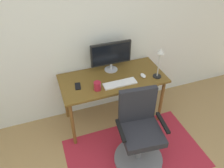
{
  "coord_description": "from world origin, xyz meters",
  "views": [
    {
      "loc": [
        -0.36,
        -0.39,
        2.42
      ],
      "look_at": [
        0.35,
        1.55,
        0.85
      ],
      "focal_mm": 35.1,
      "sensor_mm": 36.0,
      "label": 1
    }
  ],
  "objects_px": {
    "office_chair": "(139,137)",
    "keyboard": "(120,83)",
    "computer_mouse": "(143,75)",
    "desk_lamp": "(160,59)",
    "monitor": "(111,55)",
    "cell_phone": "(78,86)",
    "desk": "(113,83)",
    "coffee_cup": "(97,86)"
  },
  "relations": [
    {
      "from": "keyboard",
      "to": "coffee_cup",
      "type": "xyz_separation_m",
      "value": [
        -0.3,
        -0.01,
        0.05
      ]
    },
    {
      "from": "coffee_cup",
      "to": "desk_lamp",
      "type": "bearing_deg",
      "value": -0.47
    },
    {
      "from": "keyboard",
      "to": "cell_phone",
      "type": "distance_m",
      "value": 0.53
    },
    {
      "from": "monitor",
      "to": "keyboard",
      "type": "distance_m",
      "value": 0.41
    },
    {
      "from": "keyboard",
      "to": "office_chair",
      "type": "bearing_deg",
      "value": -88.15
    },
    {
      "from": "cell_phone",
      "to": "office_chair",
      "type": "relative_size",
      "value": 0.14
    },
    {
      "from": "computer_mouse",
      "to": "cell_phone",
      "type": "xyz_separation_m",
      "value": [
        -0.86,
        0.08,
        -0.01
      ]
    },
    {
      "from": "keyboard",
      "to": "desk_lamp",
      "type": "relative_size",
      "value": 1.04
    },
    {
      "from": "keyboard",
      "to": "computer_mouse",
      "type": "relative_size",
      "value": 4.13
    },
    {
      "from": "monitor",
      "to": "desk_lamp",
      "type": "height_order",
      "value": "desk_lamp"
    },
    {
      "from": "desk",
      "to": "keyboard",
      "type": "relative_size",
      "value": 3.21
    },
    {
      "from": "office_chair",
      "to": "keyboard",
      "type": "bearing_deg",
      "value": 98.3
    },
    {
      "from": "monitor",
      "to": "cell_phone",
      "type": "bearing_deg",
      "value": -157.6
    },
    {
      "from": "monitor",
      "to": "cell_phone",
      "type": "height_order",
      "value": "monitor"
    },
    {
      "from": "monitor",
      "to": "office_chair",
      "type": "height_order",
      "value": "monitor"
    },
    {
      "from": "monitor",
      "to": "computer_mouse",
      "type": "height_order",
      "value": "monitor"
    },
    {
      "from": "cell_phone",
      "to": "office_chair",
      "type": "height_order",
      "value": "office_chair"
    },
    {
      "from": "keyboard",
      "to": "cell_phone",
      "type": "bearing_deg",
      "value": 165.59
    },
    {
      "from": "desk",
      "to": "keyboard",
      "type": "bearing_deg",
      "value": -76.27
    },
    {
      "from": "coffee_cup",
      "to": "desk_lamp",
      "type": "xyz_separation_m",
      "value": [
        0.82,
        -0.01,
        0.22
      ]
    },
    {
      "from": "coffee_cup",
      "to": "computer_mouse",
      "type": "bearing_deg",
      "value": 5.2
    },
    {
      "from": "desk_lamp",
      "to": "office_chair",
      "type": "relative_size",
      "value": 0.42
    },
    {
      "from": "keyboard",
      "to": "coffee_cup",
      "type": "height_order",
      "value": "coffee_cup"
    },
    {
      "from": "keyboard",
      "to": "desk_lamp",
      "type": "bearing_deg",
      "value": -1.78
    },
    {
      "from": "keyboard",
      "to": "computer_mouse",
      "type": "height_order",
      "value": "computer_mouse"
    },
    {
      "from": "desk",
      "to": "desk_lamp",
      "type": "height_order",
      "value": "desk_lamp"
    },
    {
      "from": "keyboard",
      "to": "desk_lamp",
      "type": "distance_m",
      "value": 0.58
    },
    {
      "from": "desk_lamp",
      "to": "monitor",
      "type": "bearing_deg",
      "value": 145.06
    },
    {
      "from": "computer_mouse",
      "to": "office_chair",
      "type": "relative_size",
      "value": 0.11
    },
    {
      "from": "desk",
      "to": "desk_lamp",
      "type": "distance_m",
      "value": 0.68
    },
    {
      "from": "cell_phone",
      "to": "desk_lamp",
      "type": "bearing_deg",
      "value": 0.83
    },
    {
      "from": "cell_phone",
      "to": "desk_lamp",
      "type": "distance_m",
      "value": 1.08
    },
    {
      "from": "computer_mouse",
      "to": "office_chair",
      "type": "bearing_deg",
      "value": -117.42
    },
    {
      "from": "computer_mouse",
      "to": "desk_lamp",
      "type": "xyz_separation_m",
      "value": [
        0.17,
        -0.07,
        0.25
      ]
    },
    {
      "from": "monitor",
      "to": "desk_lamp",
      "type": "distance_m",
      "value": 0.63
    },
    {
      "from": "keyboard",
      "to": "office_chair",
      "type": "distance_m",
      "value": 0.7
    },
    {
      "from": "office_chair",
      "to": "desk",
      "type": "bearing_deg",
      "value": 100.92
    },
    {
      "from": "monitor",
      "to": "desk_lamp",
      "type": "bearing_deg",
      "value": -34.94
    },
    {
      "from": "monitor",
      "to": "office_chair",
      "type": "relative_size",
      "value": 0.56
    },
    {
      "from": "keyboard",
      "to": "computer_mouse",
      "type": "distance_m",
      "value": 0.35
    },
    {
      "from": "desk",
      "to": "office_chair",
      "type": "relative_size",
      "value": 1.4
    },
    {
      "from": "coffee_cup",
      "to": "office_chair",
      "type": "distance_m",
      "value": 0.78
    }
  ]
}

